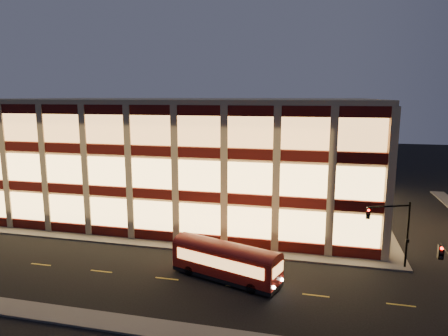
# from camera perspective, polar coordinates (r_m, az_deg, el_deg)

# --- Properties ---
(ground) EXTENTS (200.00, 200.00, 0.00)m
(ground) POSITION_cam_1_polar(r_m,az_deg,el_deg) (40.98, -10.33, -11.18)
(ground) COLOR black
(ground) RESTS_ON ground
(sidewalk_office_south) EXTENTS (54.00, 2.00, 0.15)m
(sidewalk_office_south) POSITION_cam_1_polar(r_m,az_deg,el_deg) (43.03, -13.50, -10.13)
(sidewalk_office_south) COLOR #514F4C
(sidewalk_office_south) RESTS_ON ground
(sidewalk_office_east) EXTENTS (2.00, 30.00, 0.15)m
(sidewalk_office_east) POSITION_cam_1_polar(r_m,az_deg,el_deg) (54.33, 20.74, -6.21)
(sidewalk_office_east) COLOR #514F4C
(sidewalk_office_east) RESTS_ON ground
(sidewalk_near) EXTENTS (100.00, 2.00, 0.15)m
(sidewalk_near) POSITION_cam_1_polar(r_m,az_deg,el_deg) (30.69, -20.71, -19.26)
(sidewalk_near) COLOR #514F4C
(sidewalk_near) RESTS_ON ground
(office_building) EXTENTS (50.45, 30.45, 14.50)m
(office_building) POSITION_cam_1_polar(r_m,az_deg,el_deg) (55.50, -6.30, 2.32)
(office_building) COLOR tan
(office_building) RESTS_ON ground
(traffic_signal_far) EXTENTS (3.79, 1.87, 6.00)m
(traffic_signal_far) POSITION_cam_1_polar(r_m,az_deg,el_deg) (37.19, 23.05, -7.39)
(traffic_signal_far) COLOR black
(traffic_signal_far) RESTS_ON ground
(trolley_bus) EXTENTS (9.50, 5.11, 3.13)m
(trolley_bus) POSITION_cam_1_polar(r_m,az_deg,el_deg) (33.39, 0.24, -12.89)
(trolley_bus) COLOR maroon
(trolley_bus) RESTS_ON ground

